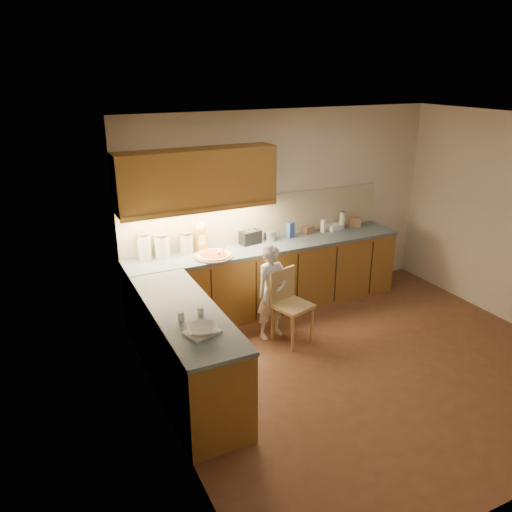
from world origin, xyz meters
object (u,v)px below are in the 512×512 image
object	(u,v)px
toaster	(250,237)
child	(272,292)
wooden_chair	(288,301)
oil_jug	(201,238)
pizza_on_board	(214,255)

from	to	relation	value
toaster	child	bearing A→B (deg)	-107.12
wooden_chair	oil_jug	distance (m)	1.35
oil_jug	toaster	distance (m)	0.68
child	oil_jug	world-z (taller)	oil_jug
child	toaster	xyz separation A→B (m)	(0.11, 0.83, 0.42)
pizza_on_board	wooden_chair	size ratio (longest dim) A/B	0.54
pizza_on_board	wooden_chair	world-z (taller)	pizza_on_board
wooden_chair	child	bearing A→B (deg)	118.58
child	oil_jug	size ratio (longest dim) A/B	3.20
pizza_on_board	toaster	xyz separation A→B (m)	(0.61, 0.26, 0.07)
oil_jug	child	bearing A→B (deg)	-56.37
pizza_on_board	toaster	distance (m)	0.67
oil_jug	toaster	size ratio (longest dim) A/B	1.25
pizza_on_board	toaster	size ratio (longest dim) A/B	1.62
toaster	wooden_chair	bearing A→B (deg)	-97.49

